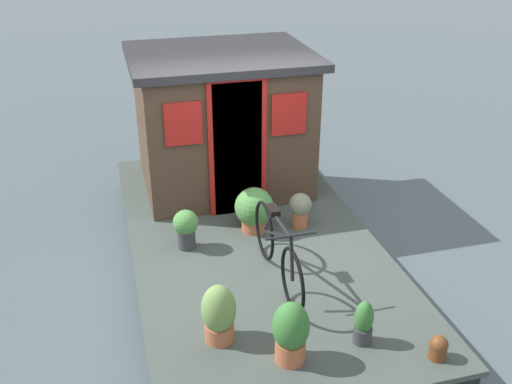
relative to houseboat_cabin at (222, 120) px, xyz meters
The scene contains 11 objects.
ground_plane 2.01m from the houseboat_cabin, behind, with size 60.00×60.00×0.00m, color #4C5B60.
houseboat_deck 1.90m from the houseboat_cabin, behind, with size 5.29×2.81×0.38m.
houseboat_cabin is the anchor object (origin of this frame).
bicycle 2.50m from the houseboat_cabin, behind, with size 1.64×0.50×0.79m.
potted_plant_succulent 3.66m from the houseboat_cabin, behind, with size 0.17×0.17×0.44m.
potted_plant_lavender 1.85m from the houseboat_cabin, 153.57° to the left, with size 0.29×0.29×0.47m.
potted_plant_rosemary 3.66m from the houseboat_cabin, behind, with size 0.32×0.32×0.59m.
potted_plant_mint 1.51m from the houseboat_cabin, behind, with size 0.47×0.47×0.55m.
potted_plant_ivy 1.71m from the houseboat_cabin, 156.31° to the right, with size 0.27×0.27×0.44m.
potted_plant_fern 3.32m from the houseboat_cabin, 167.01° to the left, with size 0.32×0.32×0.58m.
mooring_bollard 4.13m from the houseboat_cabin, 164.92° to the right, with size 0.16×0.16×0.23m.
Camera 1 is at (-5.79, 1.51, 4.00)m, focal length 41.43 mm.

